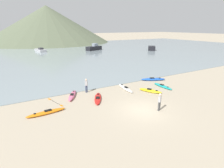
% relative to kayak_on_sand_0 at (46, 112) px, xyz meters
% --- Properties ---
extents(ground_plane, '(400.00, 400.00, 0.00)m').
position_rel_kayak_on_sand_0_xyz_m(ground_plane, '(7.93, -3.55, -0.14)').
color(ground_plane, tan).
extents(bay_water, '(160.00, 70.00, 0.06)m').
position_rel_kayak_on_sand_0_xyz_m(bay_water, '(7.93, 38.79, -0.11)').
color(bay_water, gray).
rests_on(bay_water, ground_plane).
extents(far_hill_midleft, '(59.69, 59.69, 17.20)m').
position_rel_kayak_on_sand_0_xyz_m(far_hill_midleft, '(15.03, 79.66, 8.46)').
color(far_hill_midleft, '#5B664C').
rests_on(far_hill_midleft, ground_plane).
extents(kayak_on_sand_0, '(3.40, 0.80, 0.33)m').
position_rel_kayak_on_sand_0_xyz_m(kayak_on_sand_0, '(0.00, 0.00, 0.00)').
color(kayak_on_sand_0, orange).
rests_on(kayak_on_sand_0, ground_plane).
extents(kayak_on_sand_1, '(0.62, 2.99, 0.32)m').
position_rel_kayak_on_sand_0_xyz_m(kayak_on_sand_1, '(14.20, 0.26, -0.00)').
color(kayak_on_sand_1, teal).
rests_on(kayak_on_sand_1, ground_plane).
extents(kayak_on_sand_2, '(0.97, 3.48, 0.33)m').
position_rel_kayak_on_sand_0_xyz_m(kayak_on_sand_2, '(9.64, 1.96, 0.00)').
color(kayak_on_sand_2, white).
rests_on(kayak_on_sand_2, ground_plane).
extents(kayak_on_sand_3, '(1.94, 3.03, 0.38)m').
position_rel_kayak_on_sand_0_xyz_m(kayak_on_sand_3, '(3.20, 2.76, 0.03)').
color(kayak_on_sand_3, '#E5668C').
rests_on(kayak_on_sand_3, ground_plane).
extents(kayak_on_sand_4, '(3.45, 2.19, 0.39)m').
position_rel_kayak_on_sand_0_xyz_m(kayak_on_sand_4, '(15.18, 3.13, 0.03)').
color(kayak_on_sand_4, blue).
rests_on(kayak_on_sand_4, ground_plane).
extents(kayak_on_sand_5, '(2.08, 3.20, 0.29)m').
position_rel_kayak_on_sand_0_xyz_m(kayak_on_sand_5, '(5.33, 0.72, -0.02)').
color(kayak_on_sand_5, red).
rests_on(kayak_on_sand_5, ground_plane).
extents(kayak_on_sand_6, '(1.93, 2.74, 0.36)m').
position_rel_kayak_on_sand_0_xyz_m(kayak_on_sand_6, '(11.67, -0.29, 0.02)').
color(kayak_on_sand_6, yellow).
rests_on(kayak_on_sand_6, ground_plane).
extents(person_near_foreground, '(0.34, 0.26, 1.68)m').
position_rel_kayak_on_sand_0_xyz_m(person_near_foreground, '(9.11, -4.38, 0.82)').
color(person_near_foreground, '#4C4C4C').
rests_on(person_near_foreground, ground_plane).
extents(person_near_waterline, '(0.34, 0.28, 1.66)m').
position_rel_kayak_on_sand_0_xyz_m(person_near_waterline, '(5.07, 3.26, 0.81)').
color(person_near_waterline, '#384260').
rests_on(person_near_waterline, ground_plane).
extents(moored_boat_0, '(2.85, 5.86, 1.19)m').
position_rel_kayak_on_sand_0_xyz_m(moored_boat_0, '(5.75, 43.67, 0.34)').
color(moored_boat_0, '#B2B2B7').
rests_on(moored_boat_0, bay_water).
extents(moored_boat_1, '(5.71, 3.71, 2.14)m').
position_rel_kayak_on_sand_0_xyz_m(moored_boat_1, '(21.52, 38.44, 0.67)').
color(moored_boat_1, black).
rests_on(moored_boat_1, bay_water).
extents(moored_boat_3, '(3.57, 3.74, 1.37)m').
position_rel_kayak_on_sand_0_xyz_m(moored_boat_3, '(37.61, 28.79, 0.60)').
color(moored_boat_3, black).
rests_on(moored_boat_3, bay_water).
extents(loose_paddle, '(1.01, 2.70, 0.03)m').
position_rel_kayak_on_sand_0_xyz_m(loose_paddle, '(1.23, 2.14, -0.13)').
color(loose_paddle, black).
rests_on(loose_paddle, ground_plane).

